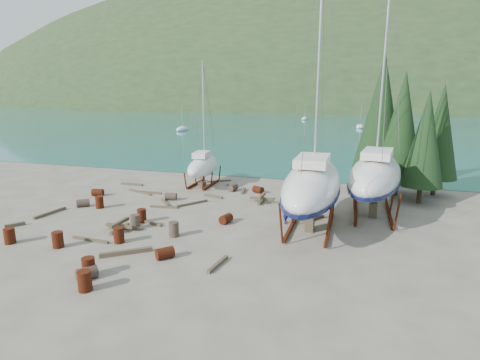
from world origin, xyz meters
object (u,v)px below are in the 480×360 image
(small_sailboat_shore, at_px, (203,166))
(worker, at_px, (287,211))
(large_sailboat_near, at_px, (312,184))
(large_sailboat_far, at_px, (375,174))

(small_sailboat_shore, bearing_deg, worker, -49.03)
(large_sailboat_near, bearing_deg, worker, 166.87)
(large_sailboat_near, distance_m, worker, 2.61)
(large_sailboat_far, xyz_separation_m, worker, (-5.39, -3.60, -2.02))
(large_sailboat_far, xyz_separation_m, small_sailboat_shore, (-14.55, 4.54, -1.01))
(large_sailboat_near, xyz_separation_m, small_sailboat_shore, (-10.77, 8.53, -1.01))
(large_sailboat_near, relative_size, small_sailboat_shore, 1.59)
(large_sailboat_near, relative_size, worker, 10.79)
(large_sailboat_far, height_order, worker, large_sailboat_far)
(small_sailboat_shore, bearing_deg, large_sailboat_far, -24.73)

